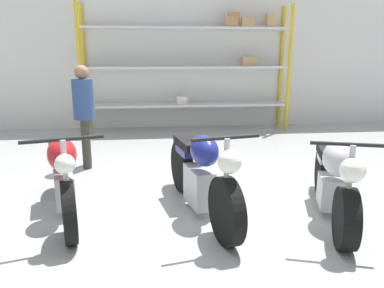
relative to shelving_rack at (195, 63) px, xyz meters
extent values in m
plane|color=#9EA3A0|center=(-0.51, -4.75, -1.55)|extent=(30.00, 30.00, 0.00)
cube|color=silver|center=(-0.51, 0.37, 0.25)|extent=(30.00, 0.08, 3.60)
cylinder|color=gold|center=(-2.53, -0.27, -0.12)|extent=(0.08, 0.08, 2.84)
cylinder|color=gold|center=(2.16, -0.27, -0.12)|extent=(0.08, 0.08, 2.84)
cylinder|color=gold|center=(-2.53, 0.28, -0.12)|extent=(0.08, 0.08, 2.84)
cylinder|color=gold|center=(2.16, 0.28, -0.12)|extent=(0.08, 0.08, 2.84)
cube|color=silver|center=(-0.18, 0.00, -0.96)|extent=(4.70, 0.55, 0.05)
cube|color=silver|center=(-0.18, 0.00, -0.10)|extent=(4.70, 0.55, 0.05)
cube|color=silver|center=(-0.18, 0.00, 0.77)|extent=(4.70, 0.55, 0.05)
cube|color=tan|center=(1.28, 0.04, 0.03)|extent=(0.34, 0.25, 0.20)
cube|color=tan|center=(1.76, 0.05, 0.95)|extent=(0.20, 0.26, 0.31)
cube|color=tan|center=(1.18, -0.15, 0.89)|extent=(0.30, 0.24, 0.20)
cube|color=silver|center=(-0.30, -0.03, -0.85)|extent=(0.25, 0.22, 0.18)
cube|color=#A87F51|center=(0.81, -0.12, 0.90)|extent=(0.27, 0.25, 0.22)
cube|color=#A87F51|center=(0.90, 0.02, 0.95)|extent=(0.25, 0.26, 0.32)
cylinder|color=black|center=(-1.80, -5.35, -1.23)|extent=(0.28, 0.63, 0.62)
cylinder|color=black|center=(-2.17, -4.02, -1.23)|extent=(0.28, 0.63, 0.62)
cube|color=#ADADB2|center=(-2.00, -4.64, -1.27)|extent=(0.32, 0.48, 0.37)
ellipsoid|color=#B2191E|center=(-1.95, -4.80, -0.82)|extent=(0.41, 0.49, 0.36)
cube|color=black|center=(-2.08, -4.36, -0.87)|extent=(0.36, 0.51, 0.10)
cube|color=#B2191E|center=(-2.10, -4.25, -0.96)|extent=(0.29, 0.36, 0.12)
cylinder|color=#ADADB2|center=(-1.80, -5.33, -0.89)|extent=(0.06, 0.06, 0.70)
sphere|color=silver|center=(-1.78, -5.40, -0.74)|extent=(0.19, 0.19, 0.19)
cylinder|color=black|center=(-1.81, -5.31, -0.54)|extent=(0.72, 0.23, 0.04)
cylinder|color=black|center=(-0.31, -5.53, -1.21)|extent=(0.26, 0.68, 0.66)
cylinder|color=black|center=(-0.62, -4.07, -1.21)|extent=(0.26, 0.68, 0.66)
cube|color=#ADADB2|center=(-0.48, -4.75, -1.25)|extent=(0.32, 0.55, 0.43)
ellipsoid|color=navy|center=(-0.44, -4.92, -0.78)|extent=(0.37, 0.52, 0.33)
cube|color=black|center=(-0.56, -4.37, -0.83)|extent=(0.35, 0.63, 0.10)
cube|color=navy|center=(-0.57, -4.32, -0.92)|extent=(0.28, 0.45, 0.12)
cylinder|color=#ADADB2|center=(-0.32, -5.51, -0.87)|extent=(0.06, 0.06, 0.70)
sphere|color=silver|center=(-0.30, -5.58, -0.72)|extent=(0.22, 0.22, 0.22)
cylinder|color=black|center=(-0.32, -5.48, -0.52)|extent=(0.65, 0.17, 0.04)
cylinder|color=black|center=(0.77, -5.73, -1.25)|extent=(0.32, 0.61, 0.59)
cylinder|color=black|center=(1.21, -4.33, -1.25)|extent=(0.32, 0.61, 0.59)
cube|color=#ADADB2|center=(1.00, -4.98, -1.28)|extent=(0.39, 0.48, 0.35)
ellipsoid|color=#B7B7BF|center=(0.95, -5.14, -0.85)|extent=(0.45, 0.58, 0.37)
cube|color=black|center=(1.11, -4.65, -0.90)|extent=(0.40, 0.55, 0.10)
cube|color=#B7B7BF|center=(1.13, -4.58, -0.99)|extent=(0.32, 0.39, 0.12)
cylinder|color=#ADADB2|center=(0.78, -5.71, -0.91)|extent=(0.06, 0.06, 0.69)
sphere|color=silver|center=(0.76, -5.77, -0.77)|extent=(0.22, 0.22, 0.22)
cylinder|color=black|center=(0.79, -5.68, -0.56)|extent=(0.71, 0.25, 0.04)
cylinder|color=#38332D|center=(-2.05, -2.77, -1.16)|extent=(0.13, 0.13, 0.78)
cylinder|color=#38332D|center=(-2.03, -2.95, -1.16)|extent=(0.13, 0.13, 0.78)
cylinder|color=navy|center=(-2.04, -2.86, -0.46)|extent=(0.36, 0.36, 0.61)
sphere|color=#9E7051|center=(-2.04, -2.86, -0.05)|extent=(0.21, 0.21, 0.21)
camera|label=1|loc=(-0.98, -8.75, 0.24)|focal=35.00mm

